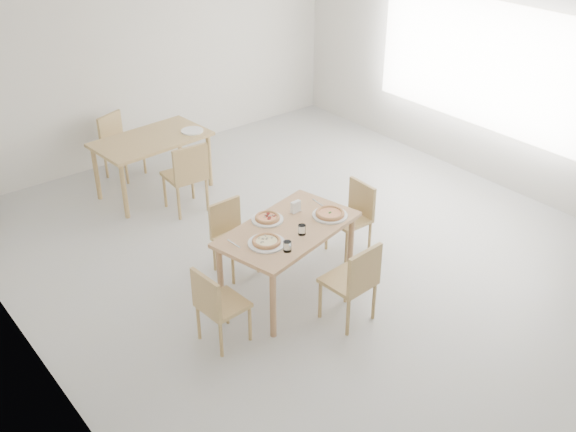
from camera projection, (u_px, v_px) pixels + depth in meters
room at (477, 63)px, 8.53m from camera, size 7.28×7.00×7.00m
main_table at (288, 236)px, 6.50m from camera, size 1.53×1.08×0.75m
chair_south at (355, 279)px, 6.16m from camera, size 0.45×0.45×0.85m
chair_north at (231, 232)px, 6.97m from camera, size 0.39×0.39×0.77m
chair_west at (216, 303)px, 5.91m from camera, size 0.41×0.41×0.78m
chair_east at (354, 213)px, 7.30m from camera, size 0.40×0.40×0.79m
plate_margherita at (330, 215)px, 6.64m from camera, size 0.35×0.35×0.02m
plate_mushroom at (267, 243)px, 6.19m from camera, size 0.35×0.35×0.02m
plate_pepperoni at (267, 219)px, 6.57m from camera, size 0.31×0.31×0.02m
pizza_margherita at (330, 213)px, 6.63m from camera, size 0.31×0.31×0.03m
pizza_mushroom at (267, 241)px, 6.18m from camera, size 0.27×0.27×0.03m
pizza_pepperoni at (267, 217)px, 6.56m from camera, size 0.32×0.32×0.03m
tumbler_a at (302, 230)px, 6.32m from camera, size 0.07×0.07×0.10m
tumbler_b at (287, 246)px, 6.07m from camera, size 0.08×0.08×0.10m
napkin_holder at (296, 207)px, 6.67m from camera, size 0.12×0.06×0.13m
fork_a at (318, 203)px, 6.88m from camera, size 0.03×0.18×0.01m
fork_b at (234, 244)px, 6.19m from camera, size 0.03×0.19×0.01m
second_table at (151, 145)px, 8.38m from camera, size 1.46×0.91×0.75m
chair_back_s at (187, 173)px, 8.00m from camera, size 0.47×0.47×0.90m
chair_back_n at (118, 141)px, 8.91m from camera, size 0.54×0.54×0.84m
plate_empty at (192, 131)px, 8.51m from camera, size 0.28×0.28×0.02m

